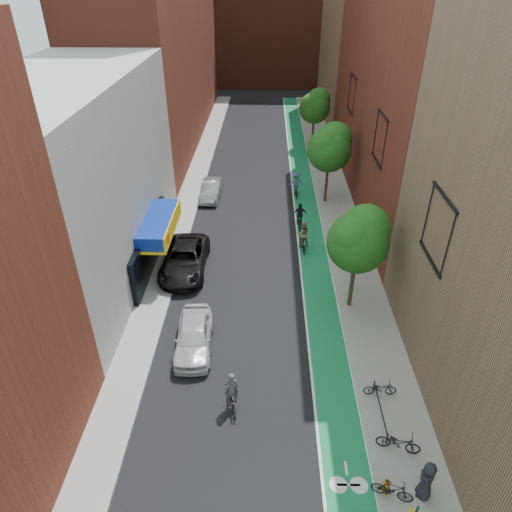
# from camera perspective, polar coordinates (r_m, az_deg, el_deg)

# --- Properties ---
(ground) EXTENTS (160.00, 160.00, 0.00)m
(ground) POSITION_cam_1_polar(r_m,az_deg,el_deg) (20.31, -1.20, -24.05)
(ground) COLOR black
(ground) RESTS_ON ground
(bike_lane) EXTENTS (2.00, 68.00, 0.01)m
(bike_lane) POSITION_cam_1_polar(r_m,az_deg,el_deg) (40.98, 6.04, 7.95)
(bike_lane) COLOR #13704A
(bike_lane) RESTS_ON ground
(sidewalk_left) EXTENTS (2.00, 68.00, 0.15)m
(sidewalk_left) POSITION_cam_1_polar(r_m,az_deg,el_deg) (41.36, -8.04, 8.15)
(sidewalk_left) COLOR gray
(sidewalk_left) RESTS_ON ground
(sidewalk_right) EXTENTS (3.00, 68.00, 0.15)m
(sidewalk_right) POSITION_cam_1_polar(r_m,az_deg,el_deg) (41.23, 9.55, 7.93)
(sidewalk_right) COLOR gray
(sidewalk_right) RESTS_ON ground
(building_left_white) EXTENTS (8.00, 20.00, 12.00)m
(building_left_white) POSITION_cam_1_polar(r_m,az_deg,el_deg) (29.82, -21.96, 8.61)
(building_left_white) COLOR silver
(building_left_white) RESTS_ON ground
(building_left_far_red) EXTENTS (8.00, 36.00, 22.00)m
(building_left_far_red) POSITION_cam_1_polar(r_m,az_deg,el_deg) (54.75, -12.07, 25.71)
(building_left_far_red) COLOR maroon
(building_left_far_red) RESTS_ON ground
(building_right_mid_red) EXTENTS (8.00, 28.00, 22.00)m
(building_right_mid_red) POSITION_cam_1_polar(r_m,az_deg,el_deg) (39.30, 19.70, 22.16)
(building_right_mid_red) COLOR maroon
(building_right_mid_red) RESTS_ON ground
(building_right_far_tan) EXTENTS (8.00, 20.00, 18.00)m
(building_right_far_tan) POSITION_cam_1_polar(r_m,az_deg,el_deg) (62.70, 13.05, 24.55)
(building_right_far_tan) COLOR #8C6B4C
(building_right_far_tan) RESTS_ON ground
(building_far_closure) EXTENTS (30.00, 14.00, 20.00)m
(building_far_closure) POSITION_cam_1_polar(r_m,az_deg,el_deg) (83.45, 1.12, 27.79)
(building_far_closure) COLOR maroon
(building_far_closure) RESTS_ON ground
(tree_near) EXTENTS (3.40, 3.36, 6.42)m
(tree_near) POSITION_cam_1_polar(r_m,az_deg,el_deg) (24.99, 12.75, 2.20)
(tree_near) COLOR #332619
(tree_near) RESTS_ON ground
(tree_mid) EXTENTS (3.55, 3.53, 6.74)m
(tree_mid) POSITION_cam_1_polar(r_m,az_deg,el_deg) (37.52, 9.25, 13.40)
(tree_mid) COLOR #332619
(tree_mid) RESTS_ON ground
(tree_far) EXTENTS (3.30, 3.25, 6.21)m
(tree_far) POSITION_cam_1_polar(r_m,az_deg,el_deg) (50.97, 7.38, 18.18)
(tree_far) COLOR #332619
(tree_far) RESTS_ON ground
(parked_car_white) EXTENTS (2.13, 4.71, 1.57)m
(parked_car_white) POSITION_cam_1_polar(r_m,az_deg,el_deg) (24.15, -7.79, -9.87)
(parked_car_white) COLOR silver
(parked_car_white) RESTS_ON ground
(parked_car_black) EXTENTS (2.81, 6.01, 1.66)m
(parked_car_black) POSITION_cam_1_polar(r_m,az_deg,el_deg) (29.98, -8.91, -0.41)
(parked_car_black) COLOR black
(parked_car_black) RESTS_ON ground
(parked_car_silver) EXTENTS (1.73, 4.43, 1.44)m
(parked_car_silver) POSITION_cam_1_polar(r_m,az_deg,el_deg) (39.65, -5.62, 8.23)
(parked_car_silver) COLOR #93969B
(parked_car_silver) RESTS_ON ground
(cyclist_lead) EXTENTS (0.93, 1.68, 2.10)m
(cyclist_lead) POSITION_cam_1_polar(r_m,az_deg,el_deg) (21.31, -3.06, -17.11)
(cyclist_lead) COLOR black
(cyclist_lead) RESTS_ON ground
(cyclist_lane_near) EXTENTS (0.99, 1.83, 2.19)m
(cyclist_lane_near) POSITION_cam_1_polar(r_m,az_deg,el_deg) (31.89, 5.86, 2.23)
(cyclist_lane_near) COLOR black
(cyclist_lane_near) RESTS_ON ground
(cyclist_lane_mid) EXTENTS (1.02, 1.56, 2.08)m
(cyclist_lane_mid) POSITION_cam_1_polar(r_m,az_deg,el_deg) (34.61, 5.49, 4.63)
(cyclist_lane_mid) COLOR black
(cyclist_lane_mid) RESTS_ON ground
(cyclist_lane_far) EXTENTS (1.27, 1.53, 2.21)m
(cyclist_lane_far) POSITION_cam_1_polar(r_m,az_deg,el_deg) (39.74, 5.04, 8.85)
(cyclist_lane_far) COLOR black
(cyclist_lane_far) RESTS_ON ground
(parked_bike_near) EXTENTS (1.88, 1.05, 0.94)m
(parked_bike_near) POSITION_cam_1_polar(r_m,az_deg,el_deg) (20.82, 17.38, -21.32)
(parked_bike_near) COLOR black
(parked_bike_near) RESTS_ON sidewalk_right
(parked_bike_mid) EXTENTS (1.61, 0.92, 0.94)m
(parked_bike_mid) POSITION_cam_1_polar(r_m,az_deg,el_deg) (19.57, 16.71, -26.23)
(parked_bike_mid) COLOR black
(parked_bike_mid) RESTS_ON sidewalk_right
(parked_bike_far) EXTENTS (1.54, 0.57, 0.80)m
(parked_bike_far) POSITION_cam_1_polar(r_m,az_deg,el_deg) (22.56, 15.24, -15.66)
(parked_bike_far) COLOR black
(parked_bike_far) RESTS_ON sidewalk_right
(pedestrian) EXTENTS (0.87, 1.03, 1.80)m
(pedestrian) POSITION_cam_1_polar(r_m,az_deg,el_deg) (19.63, 20.56, -24.76)
(pedestrian) COLOR black
(pedestrian) RESTS_ON sidewalk_right
(fire_hydrant) EXTENTS (0.26, 0.26, 0.73)m
(fire_hydrant) POSITION_cam_1_polar(r_m,az_deg,el_deg) (19.69, 15.97, -25.93)
(fire_hydrant) COLOR orange
(fire_hydrant) RESTS_ON sidewalk_right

